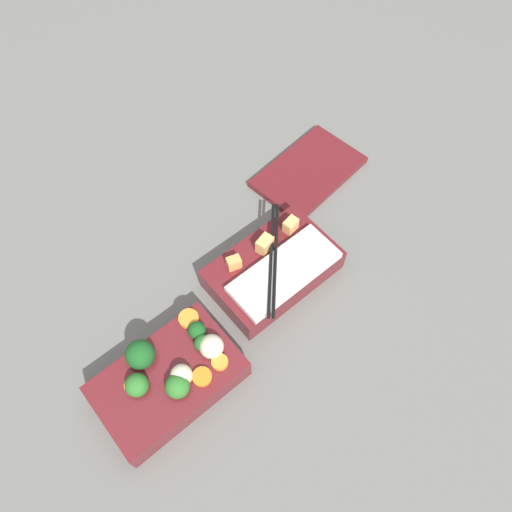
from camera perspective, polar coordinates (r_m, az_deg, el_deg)
name	(u,v)px	position (r m, az deg, el deg)	size (l,w,h in m)	color
ground_plane	(224,325)	(0.79, -3.62, -7.85)	(3.00, 3.00, 0.00)	slate
bento_tray_vegetable	(169,377)	(0.74, -9.89, -13.44)	(0.20, 0.13, 0.08)	maroon
bento_tray_rice	(274,269)	(0.81, 2.05, -1.47)	(0.20, 0.16, 0.07)	maroon
bento_lid	(309,172)	(0.95, 6.03, 9.54)	(0.20, 0.13, 0.01)	maroon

